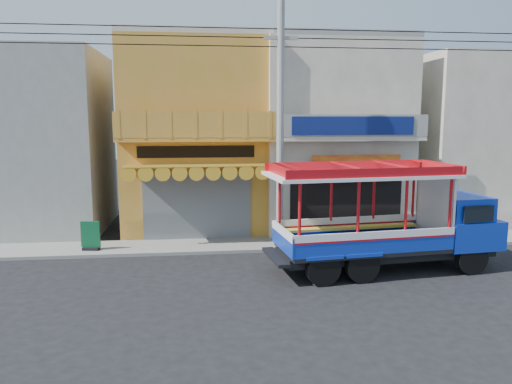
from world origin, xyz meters
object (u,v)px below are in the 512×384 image
Objects in this scene: songthaew_truck at (401,219)px; potted_plant_a at (395,228)px; potted_plant_c at (436,224)px; green_sign at (91,238)px; potted_plant_b at (380,228)px; utility_pole at (285,113)px.

potted_plant_a is at bearing 70.27° from songthaew_truck.
potted_plant_a is 0.84× the size of potted_plant_c.
green_sign is 1.19× the size of potted_plant_b.
utility_pole is 31.84× the size of potted_plant_b.
green_sign is at bearing 163.11° from songthaew_truck.
songthaew_truck is at bearing -39.67° from utility_pole.
green_sign is (-6.98, 0.38, -4.47)m from utility_pole.
songthaew_truck is 6.74× the size of potted_plant_c.
utility_pole is 5.47m from songthaew_truck.
potted_plant_a is at bearing 1.05° from green_sign.
utility_pole is 24.94× the size of potted_plant_c.
songthaew_truck is at bearing -13.39° from potted_plant_c.
potted_plant_a is (4.51, 0.59, -4.44)m from utility_pole.
potted_plant_b is 0.78× the size of potted_plant_c.
songthaew_truck reaches higher than potted_plant_b.
potted_plant_c is (6.28, 0.71, -4.35)m from utility_pole.
potted_plant_c is (13.26, 0.33, 0.12)m from green_sign.
potted_plant_c is (2.97, 3.46, -0.97)m from songthaew_truck.
green_sign is (-10.29, 3.13, -1.09)m from songthaew_truck.
green_sign reaches higher than potted_plant_b.
potted_plant_a is (1.20, 3.34, -1.06)m from songthaew_truck.
potted_plant_a reaches higher than potted_plant_b.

